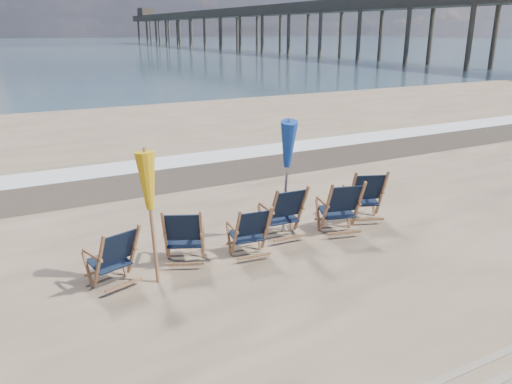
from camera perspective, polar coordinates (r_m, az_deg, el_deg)
surf_foam at (r=14.60m, az=-11.38°, el=3.21°), size 200.00×1.40×0.01m
wet_sand_strip at (r=13.21m, az=-9.45°, el=1.76°), size 200.00×2.60×0.00m
beach_chair_0 at (r=7.71m, az=-13.76°, el=-6.65°), size 0.82×0.88×1.00m
beach_chair_1 at (r=8.02m, az=-6.23°, el=-5.10°), size 0.91×0.95×1.03m
beach_chair_2 at (r=8.33m, az=1.23°, el=-4.38°), size 0.69×0.75×0.96m
beach_chair_3 at (r=9.07m, az=5.22°, el=-2.13°), size 0.74×0.82×1.08m
beach_chair_4 at (r=9.39m, az=11.61°, el=-1.65°), size 0.88×0.95×1.10m
beach_chair_5 at (r=10.11m, az=14.19°, el=-0.36°), size 0.96×1.01×1.11m
umbrella_yellow at (r=7.35m, az=-12.05°, el=0.35°), size 0.30×0.30×1.99m
umbrella_blue at (r=8.82m, az=3.52°, el=5.17°), size 0.30×0.30×2.22m
fishing_pier at (r=89.70m, az=-0.23°, el=18.71°), size 4.40×140.00×9.30m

